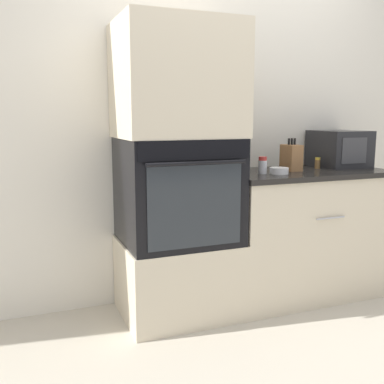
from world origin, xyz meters
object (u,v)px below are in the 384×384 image
(wall_oven, at_px, (178,190))
(condiment_jar_far, at_px, (263,165))
(knife_block, at_px, (291,157))
(condiment_jar_mid, at_px, (284,162))
(condiment_jar_near, at_px, (318,163))
(microwave, at_px, (339,149))
(bowl, at_px, (279,171))

(wall_oven, distance_m, condiment_jar_far, 0.60)
(knife_block, xyz_separation_m, condiment_jar_mid, (0.02, 0.12, -0.04))
(condiment_jar_near, height_order, condiment_jar_mid, condiment_jar_mid)
(microwave, bearing_deg, condiment_jar_near, -170.34)
(condiment_jar_mid, distance_m, condiment_jar_far, 0.36)
(condiment_jar_near, bearing_deg, microwave, 9.66)
(knife_block, xyz_separation_m, bowl, (-0.18, -0.13, -0.07))
(microwave, height_order, knife_block, microwave)
(condiment_jar_near, bearing_deg, wall_oven, -176.69)
(wall_oven, height_order, condiment_jar_far, wall_oven)
(wall_oven, height_order, condiment_jar_mid, wall_oven)
(wall_oven, xyz_separation_m, condiment_jar_far, (0.58, -0.06, 0.14))
(wall_oven, relative_size, condiment_jar_near, 8.68)
(bowl, relative_size, condiment_jar_near, 1.54)
(microwave, relative_size, condiment_jar_near, 4.66)
(microwave, relative_size, knife_block, 1.67)
(wall_oven, xyz_separation_m, bowl, (0.68, -0.10, 0.11))
(wall_oven, bearing_deg, microwave, 4.37)
(condiment_jar_near, bearing_deg, condiment_jar_far, -167.29)
(bowl, bearing_deg, wall_oven, 171.41)
(knife_block, bearing_deg, condiment_jar_near, 8.82)
(wall_oven, distance_m, knife_block, 0.87)
(condiment_jar_near, bearing_deg, condiment_jar_mid, 160.98)
(microwave, bearing_deg, condiment_jar_mid, 174.62)
(condiment_jar_mid, xyz_separation_m, condiment_jar_far, (-0.30, -0.20, 0.01))
(condiment_jar_mid, bearing_deg, bowl, -129.39)
(bowl, bearing_deg, condiment_jar_far, 155.03)
(wall_oven, xyz_separation_m, condiment_jar_mid, (0.88, 0.14, 0.13))
(knife_block, bearing_deg, microwave, 9.21)
(wall_oven, xyz_separation_m, knife_block, (0.85, 0.02, 0.18))
(wall_oven, bearing_deg, knife_block, 1.64)
(condiment_jar_mid, bearing_deg, wall_oven, -170.69)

